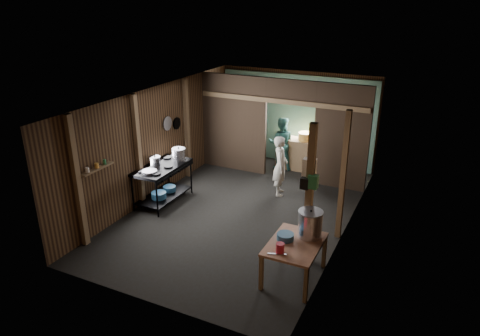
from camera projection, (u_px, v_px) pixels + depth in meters
The scene contains 42 objects.
floor at pixel (244, 210), 9.89m from camera, with size 4.50×7.00×0.00m, color black.
ceiling at pixel (244, 96), 8.93m from camera, with size 4.50×7.00×0.00m, color #252525.
wall_back at pixel (297, 117), 12.34m from camera, with size 4.50×0.00×2.60m, color brown.
wall_front at pixel (144, 230), 6.48m from camera, with size 4.50×0.00×2.60m, color brown.
wall_left at pixel (157, 142), 10.31m from camera, with size 0.00×7.00×2.60m, color brown.
wall_right at pixel (349, 174), 8.51m from camera, with size 0.00×7.00×2.60m, color brown.
partition_left at pixel (234, 123), 11.78m from camera, with size 1.85×0.10×2.60m, color #412F22.
partition_right at pixel (341, 138), 10.62m from camera, with size 1.35×0.10×2.60m, color #412F22.
partition_header at pixel (291, 92), 10.78m from camera, with size 1.30×0.10×0.60m, color #412F22.
turquoise_panel at pixel (296, 120), 12.31m from camera, with size 4.40×0.06×2.50m, color #6DA19B.
back_counter at pixel (299, 154), 12.09m from camera, with size 1.20×0.50×0.85m, color olive.
wall_clock at pixel (305, 98), 11.94m from camera, with size 0.20×0.20×0.03m, color white.
post_left_a at pixel (77, 183), 8.10m from camera, with size 0.10×0.12×2.60m, color olive.
post_left_b at pixel (138, 153), 9.61m from camera, with size 0.10×0.12×2.60m, color olive.
post_left_c at pixel (187, 129), 11.29m from camera, with size 0.10×0.12×2.60m, color olive.
post_right at pixel (343, 177), 8.37m from camera, with size 0.10×0.12×2.60m, color olive.
post_free at pixel (309, 196), 7.58m from camera, with size 0.12×0.12×2.60m, color olive.
cross_beam at pixel (281, 101), 10.93m from camera, with size 4.40×0.12×0.12m, color olive.
pan_lid_big at pixel (167, 123), 10.50m from camera, with size 0.34×0.34×0.03m, color slate.
pan_lid_small at pixel (177, 123), 10.87m from camera, with size 0.30×0.30×0.03m, color black.
wall_shelf at pixel (97, 169), 8.47m from camera, with size 0.14×0.80×0.03m, color olive.
jar_white at pixel (87, 170), 8.24m from camera, with size 0.07×0.07×0.10m, color white.
jar_yellow at pixel (97, 166), 8.45m from camera, with size 0.08×0.08×0.10m, color #EFA944.
jar_green at pixel (105, 162), 8.63m from camera, with size 0.06×0.06×0.10m, color #29824A.
bag_white at pixel (309, 168), 7.49m from camera, with size 0.22×0.15×0.32m, color white.
bag_green at pixel (313, 182), 7.39m from camera, with size 0.16×0.12×0.24m, color #29824A.
bag_black at pixel (305, 183), 7.45m from camera, with size 0.14×0.10×0.20m, color black.
gas_range at pixel (163, 184), 10.15m from camera, with size 0.78×1.52×0.90m, color black, non-canonical shape.
prep_table at pixel (294, 260), 7.44m from camera, with size 0.84×1.15×0.68m, color tan, non-canonical shape.
stove_pot_large at pixel (179, 155), 10.25m from camera, with size 0.32×0.32×0.32m, color silver, non-canonical shape.
stove_pot_med at pixel (155, 161), 10.01m from camera, with size 0.25×0.25×0.22m, color silver, non-canonical shape.
frying_pan at pixel (149, 172), 9.59m from camera, with size 0.33×0.55×0.08m, color slate, non-canonical shape.
blue_tub_front at pixel (159, 195), 10.06m from camera, with size 0.34×0.34×0.14m, color #24537B.
blue_tub_back at pixel (169, 189), 10.43m from camera, with size 0.30×0.30×0.12m, color #24537B.
stock_pot at pixel (310, 225), 7.43m from camera, with size 0.43×0.43×0.50m, color silver, non-canonical shape.
wash_basin at pixel (285, 237), 7.40m from camera, with size 0.29×0.29×0.11m, color #24537B.
pink_bucket at pixel (280, 248), 7.02m from camera, with size 0.14×0.14×0.16m, color red.
knife at pixel (277, 254), 7.00m from camera, with size 0.30×0.04×0.01m, color silver.
yellow_tub at pixel (305, 136), 11.83m from camera, with size 0.38×0.38×0.21m, color #EFA944.
red_cup at pixel (288, 136), 12.04m from camera, with size 0.11×0.11×0.13m, color #BC3404.
cook at pixel (280, 166), 10.44m from camera, with size 0.53×0.35×1.46m, color beige.
worker_back at pixel (281, 143), 11.98m from camera, with size 0.71×0.55×1.46m, color #357871.
Camera 1 is at (3.73, -8.01, 4.56)m, focal length 32.92 mm.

